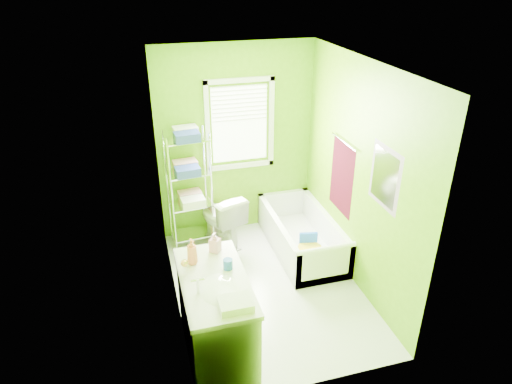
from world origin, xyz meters
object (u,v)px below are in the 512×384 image
object	(u,v)px
toilet	(221,218)
wire_shelf_unit	(190,177)
vanity	(216,315)
bathtub	(302,239)

from	to	relation	value
toilet	wire_shelf_unit	xyz separation A→B (m)	(-0.36, 0.11, 0.61)
vanity	bathtub	bearing A→B (deg)	45.44
wire_shelf_unit	bathtub	bearing A→B (deg)	-22.80
bathtub	toilet	bearing A→B (deg)	155.26
toilet	vanity	distance (m)	1.97
vanity	wire_shelf_unit	bearing A→B (deg)	87.63
vanity	wire_shelf_unit	world-z (taller)	wire_shelf_unit
bathtub	vanity	world-z (taller)	vanity
toilet	vanity	world-z (taller)	vanity
bathtub	toilet	xyz separation A→B (m)	(-0.99, 0.46, 0.22)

